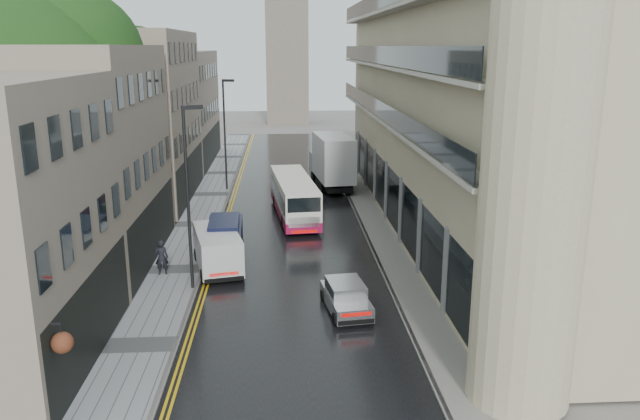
{
  "coord_description": "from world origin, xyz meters",
  "views": [
    {
      "loc": [
        -0.41,
        -10.99,
        11.07
      ],
      "look_at": [
        1.36,
        18.0,
        3.41
      ],
      "focal_mm": 35.0,
      "sensor_mm": 36.0,
      "label": 1
    }
  ],
  "objects_px": {
    "lamp_post_far": "(225,136)",
    "tree_near": "(33,134)",
    "white_lorry": "(322,166)",
    "pedestrian": "(162,257)",
    "lamp_post_near": "(188,200)",
    "tree_far": "(111,118)",
    "silver_hatchback": "(336,309)",
    "navy_van": "(207,248)",
    "cream_bus": "(283,208)",
    "white_van": "(203,262)"
  },
  "relations": [
    {
      "from": "white_van",
      "to": "white_lorry",
      "type": "bearing_deg",
      "value": 56.88
    },
    {
      "from": "pedestrian",
      "to": "lamp_post_near",
      "type": "bearing_deg",
      "value": 125.32
    },
    {
      "from": "white_van",
      "to": "tree_far",
      "type": "bearing_deg",
      "value": 104.2
    },
    {
      "from": "lamp_post_far",
      "to": "cream_bus",
      "type": "bearing_deg",
      "value": -50.93
    },
    {
      "from": "tree_near",
      "to": "lamp_post_far",
      "type": "xyz_separation_m",
      "value": [
        7.68,
        17.38,
        -2.58
      ]
    },
    {
      "from": "tree_far",
      "to": "lamp_post_near",
      "type": "xyz_separation_m",
      "value": [
        7.5,
        -16.37,
        -1.91
      ]
    },
    {
      "from": "cream_bus",
      "to": "white_van",
      "type": "bearing_deg",
      "value": -119.43
    },
    {
      "from": "cream_bus",
      "to": "pedestrian",
      "type": "distance_m",
      "value": 10.0
    },
    {
      "from": "cream_bus",
      "to": "navy_van",
      "type": "height_order",
      "value": "cream_bus"
    },
    {
      "from": "tree_near",
      "to": "navy_van",
      "type": "distance_m",
      "value": 10.05
    },
    {
      "from": "tree_near",
      "to": "lamp_post_near",
      "type": "relative_size",
      "value": 1.65
    },
    {
      "from": "pedestrian",
      "to": "tree_near",
      "type": "bearing_deg",
      "value": -21.75
    },
    {
      "from": "tree_near",
      "to": "lamp_post_near",
      "type": "bearing_deg",
      "value": -23.34
    },
    {
      "from": "navy_van",
      "to": "pedestrian",
      "type": "xyz_separation_m",
      "value": [
        -2.13,
        -0.88,
        -0.17
      ]
    },
    {
      "from": "white_van",
      "to": "lamp_post_near",
      "type": "relative_size",
      "value": 0.55
    },
    {
      "from": "lamp_post_near",
      "to": "silver_hatchback",
      "type": "bearing_deg",
      "value": -58.26
    },
    {
      "from": "white_lorry",
      "to": "navy_van",
      "type": "bearing_deg",
      "value": -118.68
    },
    {
      "from": "tree_near",
      "to": "silver_hatchback",
      "type": "bearing_deg",
      "value": -28.21
    },
    {
      "from": "white_lorry",
      "to": "silver_hatchback",
      "type": "bearing_deg",
      "value": -98.41
    },
    {
      "from": "white_lorry",
      "to": "white_van",
      "type": "relative_size",
      "value": 1.76
    },
    {
      "from": "cream_bus",
      "to": "tree_far",
      "type": "bearing_deg",
      "value": 144.95
    },
    {
      "from": "tree_near",
      "to": "lamp_post_far",
      "type": "relative_size",
      "value": 1.64
    },
    {
      "from": "pedestrian",
      "to": "lamp_post_near",
      "type": "distance_m",
      "value": 4.18
    },
    {
      "from": "lamp_post_far",
      "to": "white_van",
      "type": "bearing_deg",
      "value": -71.46
    },
    {
      "from": "cream_bus",
      "to": "pedestrian",
      "type": "relative_size",
      "value": 5.5
    },
    {
      "from": "tree_far",
      "to": "white_lorry",
      "type": "distance_m",
      "value": 15.63
    },
    {
      "from": "navy_van",
      "to": "lamp_post_near",
      "type": "xyz_separation_m",
      "value": [
        -0.4,
        -2.73,
        3.15
      ]
    },
    {
      "from": "white_van",
      "to": "navy_van",
      "type": "distance_m",
      "value": 1.92
    },
    {
      "from": "cream_bus",
      "to": "silver_hatchback",
      "type": "relative_size",
      "value": 2.69
    },
    {
      "from": "silver_hatchback",
      "to": "lamp_post_near",
      "type": "height_order",
      "value": "lamp_post_near"
    },
    {
      "from": "silver_hatchback",
      "to": "lamp_post_near",
      "type": "bearing_deg",
      "value": 138.84
    },
    {
      "from": "white_lorry",
      "to": "lamp_post_near",
      "type": "bearing_deg",
      "value": -116.81
    },
    {
      "from": "tree_far",
      "to": "navy_van",
      "type": "height_order",
      "value": "tree_far"
    },
    {
      "from": "silver_hatchback",
      "to": "lamp_post_near",
      "type": "relative_size",
      "value": 0.43
    },
    {
      "from": "lamp_post_far",
      "to": "tree_near",
      "type": "bearing_deg",
      "value": -96.8
    },
    {
      "from": "white_lorry",
      "to": "pedestrian",
      "type": "distance_m",
      "value": 19.74
    },
    {
      "from": "silver_hatchback",
      "to": "pedestrian",
      "type": "height_order",
      "value": "pedestrian"
    },
    {
      "from": "cream_bus",
      "to": "tree_near",
      "type": "bearing_deg",
      "value": -157.94
    },
    {
      "from": "white_lorry",
      "to": "pedestrian",
      "type": "height_order",
      "value": "white_lorry"
    },
    {
      "from": "tree_near",
      "to": "lamp_post_far",
      "type": "distance_m",
      "value": 19.17
    },
    {
      "from": "tree_near",
      "to": "tree_far",
      "type": "relative_size",
      "value": 1.11
    },
    {
      "from": "white_lorry",
      "to": "silver_hatchback",
      "type": "xyz_separation_m",
      "value": [
        -0.93,
        -23.6,
        -1.48
      ]
    },
    {
      "from": "pedestrian",
      "to": "white_lorry",
      "type": "bearing_deg",
      "value": -124.98
    },
    {
      "from": "tree_far",
      "to": "white_lorry",
      "type": "bearing_deg",
      "value": 11.46
    },
    {
      "from": "cream_bus",
      "to": "lamp_post_far",
      "type": "bearing_deg",
      "value": 105.98
    },
    {
      "from": "navy_van",
      "to": "tree_far",
      "type": "bearing_deg",
      "value": 117.68
    },
    {
      "from": "white_lorry",
      "to": "lamp_post_near",
      "type": "height_order",
      "value": "lamp_post_near"
    },
    {
      "from": "lamp_post_near",
      "to": "tree_near",
      "type": "bearing_deg",
      "value": 132.02
    },
    {
      "from": "tree_near",
      "to": "navy_van",
      "type": "height_order",
      "value": "tree_near"
    },
    {
      "from": "white_lorry",
      "to": "navy_van",
      "type": "xyz_separation_m",
      "value": [
        -6.9,
        -16.63,
        -1.0
      ]
    }
  ]
}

